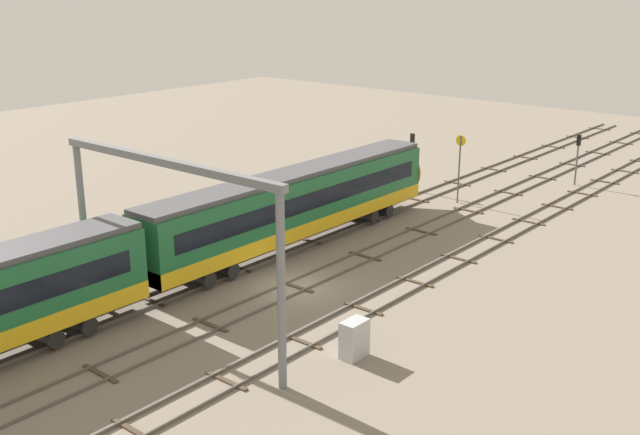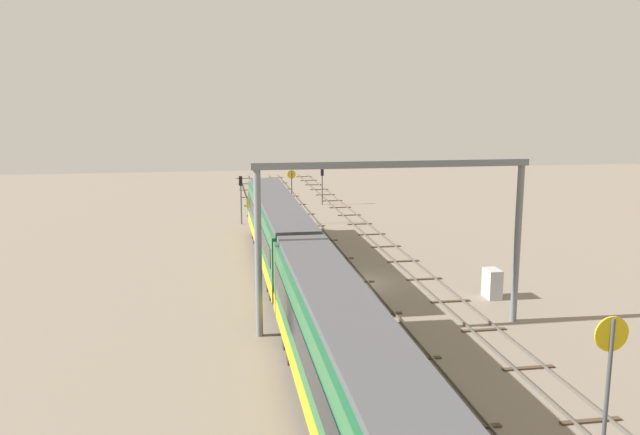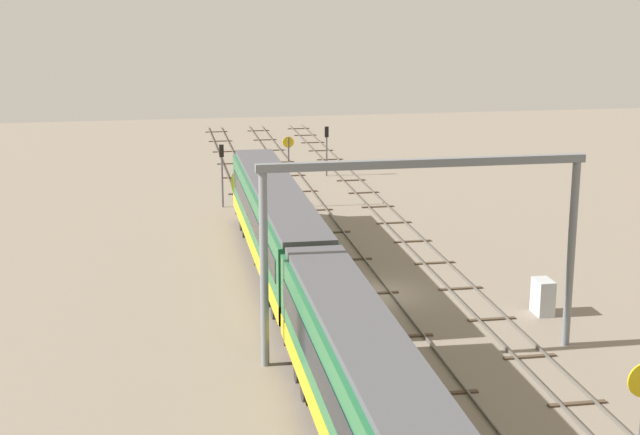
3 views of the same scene
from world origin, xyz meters
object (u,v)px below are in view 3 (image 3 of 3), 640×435
(train, at_px, (372,408))
(signal_light_trackside_approach, at_px, (222,167))
(overhead_gantry, at_px, (423,216))
(relay_cabinet, at_px, (543,297))
(speed_sign_mid_trackside, at_px, (289,163))
(signal_light_trackside_departure, at_px, (327,143))

(train, distance_m, signal_light_trackside_approach, 40.47)
(overhead_gantry, xyz_separation_m, relay_cabinet, (4.12, -7.49, -5.47))
(overhead_gantry, bearing_deg, relay_cabinet, -61.19)
(speed_sign_mid_trackside, bearing_deg, train, 175.85)
(relay_cabinet, bearing_deg, train, 140.26)
(train, xyz_separation_m, relay_cabinet, (14.54, -12.09, -1.77))
(speed_sign_mid_trackside, bearing_deg, overhead_gantry, -176.62)
(overhead_gantry, relative_size, signal_light_trackside_departure, 3.39)
(overhead_gantry, distance_m, relay_cabinet, 10.15)
(overhead_gantry, bearing_deg, signal_light_trackside_departure, -4.38)
(relay_cabinet, bearing_deg, signal_light_trackside_departure, 6.99)
(speed_sign_mid_trackside, xyz_separation_m, relay_cabinet, (-25.07, -9.21, -2.41))
(signal_light_trackside_departure, bearing_deg, train, 171.37)
(train, bearing_deg, overhead_gantry, -23.81)
(signal_light_trackside_approach, bearing_deg, train, -177.28)
(overhead_gantry, relative_size, relay_cabinet, 8.10)
(train, xyz_separation_m, speed_sign_mid_trackside, (39.61, -2.87, 0.63))
(train, distance_m, relay_cabinet, 18.99)
(overhead_gantry, distance_m, signal_light_trackside_departure, 40.40)
(signal_light_trackside_approach, bearing_deg, overhead_gantry, -167.74)
(signal_light_trackside_departure, bearing_deg, relay_cabinet, -173.01)
(speed_sign_mid_trackside, xyz_separation_m, signal_light_trackside_departure, (10.93, -4.80, -0.50))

